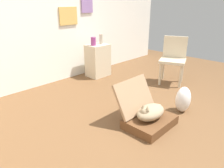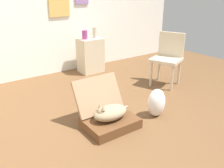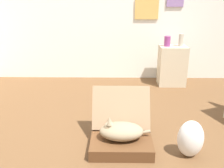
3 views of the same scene
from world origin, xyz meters
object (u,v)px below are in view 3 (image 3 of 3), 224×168
vase_short (181,40)px  cat (121,131)px  suitcase_base (121,143)px  vase_tall (167,41)px  plastic_bag_white (190,139)px  side_table (172,66)px

vase_short → cat: bearing=-117.4°
suitcase_base → vase_tall: vase_tall is taller
suitcase_base → plastic_bag_white: (0.66, -0.11, 0.13)m
suitcase_base → vase_short: size_ratio=3.06×
vase_tall → side_table: bearing=1.6°
cat → side_table: 2.17m
cat → suitcase_base: bearing=-2.6°
cat → plastic_bag_white: plastic_bag_white is taller
cat → vase_short: vase_short is taller
vase_short → suitcase_base: bearing=-117.2°
plastic_bag_white → cat: bearing=170.7°
suitcase_base → cat: cat is taller
side_table → vase_tall: (-0.11, -0.00, 0.42)m
vase_short → vase_tall: bearing=-177.4°
vase_tall → plastic_bag_white: bearing=-93.5°
plastic_bag_white → vase_short: bearing=80.4°
cat → plastic_bag_white: bearing=-9.3°
plastic_bag_white → vase_tall: 2.15m
plastic_bag_white → vase_short: size_ratio=1.86×
cat → vase_tall: 2.19m
suitcase_base → cat: (-0.01, 0.00, 0.15)m
cat → vase_tall: size_ratio=3.09×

